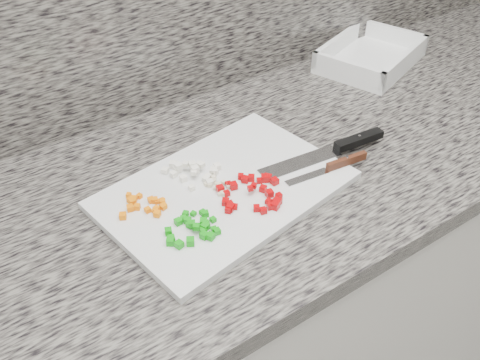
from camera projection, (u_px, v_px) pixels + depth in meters
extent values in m
cube|color=beige|center=(236.00, 322.00, 1.32)|extent=(3.92, 0.62, 0.86)
cube|color=#69655D|center=(235.00, 180.00, 1.04)|extent=(3.96, 0.64, 0.04)
cube|color=silver|center=(225.00, 190.00, 0.97)|extent=(0.47, 0.35, 0.01)
cube|color=orange|center=(162.00, 200.00, 0.93)|extent=(0.01, 0.01, 0.01)
cube|color=orange|center=(129.00, 195.00, 0.94)|extent=(0.01, 0.01, 0.01)
cube|color=orange|center=(137.00, 207.00, 0.92)|extent=(0.01, 0.01, 0.01)
cube|color=orange|center=(163.00, 207.00, 0.92)|extent=(0.01, 0.01, 0.01)
cube|color=orange|center=(157.00, 213.00, 0.91)|extent=(0.01, 0.01, 0.01)
cube|color=orange|center=(151.00, 200.00, 0.93)|extent=(0.01, 0.01, 0.01)
cube|color=orange|center=(132.00, 202.00, 0.93)|extent=(0.01, 0.01, 0.01)
cube|color=orange|center=(164.00, 205.00, 0.92)|extent=(0.01, 0.01, 0.01)
cube|color=orange|center=(148.00, 210.00, 0.91)|extent=(0.01, 0.01, 0.01)
cube|color=orange|center=(134.00, 199.00, 0.93)|extent=(0.02, 0.02, 0.01)
cube|color=orange|center=(155.00, 200.00, 0.93)|extent=(0.01, 0.01, 0.01)
cube|color=orange|center=(123.00, 216.00, 0.90)|extent=(0.02, 0.02, 0.01)
cube|color=orange|center=(155.00, 210.00, 0.91)|extent=(0.01, 0.01, 0.01)
cube|color=orange|center=(156.00, 208.00, 0.92)|extent=(0.01, 0.01, 0.01)
cube|color=orange|center=(157.00, 214.00, 0.90)|extent=(0.01, 0.01, 0.01)
cube|color=orange|center=(131.00, 200.00, 0.93)|extent=(0.01, 0.01, 0.01)
cube|color=orange|center=(163.00, 202.00, 0.93)|extent=(0.01, 0.01, 0.01)
cube|color=orange|center=(130.00, 208.00, 0.92)|extent=(0.01, 0.01, 0.01)
cube|color=orange|center=(157.00, 201.00, 0.93)|extent=(0.01, 0.01, 0.01)
cube|color=orange|center=(139.00, 196.00, 0.94)|extent=(0.01, 0.01, 0.01)
cube|color=white|center=(177.00, 169.00, 1.00)|extent=(0.01, 0.01, 0.01)
cube|color=white|center=(195.00, 169.00, 0.98)|extent=(0.01, 0.01, 0.01)
cube|color=white|center=(178.00, 166.00, 0.99)|extent=(0.01, 0.01, 0.01)
cube|color=white|center=(192.00, 165.00, 0.99)|extent=(0.02, 0.02, 0.01)
cube|color=white|center=(217.00, 166.00, 1.01)|extent=(0.01, 0.01, 0.01)
cube|color=white|center=(183.00, 179.00, 0.98)|extent=(0.01, 0.01, 0.01)
cube|color=white|center=(210.00, 183.00, 0.97)|extent=(0.01, 0.01, 0.01)
cube|color=white|center=(178.00, 165.00, 1.01)|extent=(0.01, 0.01, 0.01)
cube|color=white|center=(194.00, 172.00, 0.98)|extent=(0.02, 0.02, 0.01)
cube|color=white|center=(186.00, 164.00, 1.00)|extent=(0.01, 0.01, 0.01)
cube|color=white|center=(208.00, 176.00, 0.98)|extent=(0.01, 0.01, 0.01)
cube|color=white|center=(201.00, 165.00, 0.99)|extent=(0.01, 0.01, 0.01)
cube|color=white|center=(216.00, 167.00, 1.00)|extent=(0.01, 0.01, 0.01)
cube|color=white|center=(214.00, 172.00, 0.99)|extent=(0.01, 0.01, 0.01)
cube|color=white|center=(192.00, 188.00, 0.96)|extent=(0.01, 0.01, 0.01)
cube|color=white|center=(199.00, 164.00, 1.01)|extent=(0.01, 0.01, 0.01)
cube|color=white|center=(206.00, 179.00, 0.98)|extent=(0.02, 0.02, 0.01)
cube|color=white|center=(174.00, 174.00, 0.99)|extent=(0.01, 0.01, 0.01)
cube|color=white|center=(214.00, 171.00, 0.99)|extent=(0.02, 0.02, 0.01)
cube|color=white|center=(173.00, 164.00, 1.01)|extent=(0.02, 0.02, 0.01)
cube|color=white|center=(165.00, 170.00, 1.00)|extent=(0.02, 0.02, 0.01)
cube|color=#0E980D|center=(204.00, 235.00, 0.86)|extent=(0.02, 0.02, 0.01)
cube|color=#0E980D|center=(178.00, 222.00, 0.89)|extent=(0.01, 0.01, 0.01)
cube|color=#0E980D|center=(190.00, 225.00, 0.88)|extent=(0.01, 0.01, 0.01)
cube|color=#0E980D|center=(213.00, 220.00, 0.89)|extent=(0.01, 0.01, 0.01)
cube|color=#0E980D|center=(196.00, 227.00, 0.87)|extent=(0.02, 0.02, 0.01)
cube|color=#0E980D|center=(214.00, 229.00, 0.88)|extent=(0.01, 0.01, 0.01)
cube|color=#0E980D|center=(205.00, 227.00, 0.88)|extent=(0.02, 0.02, 0.01)
cube|color=#0E980D|center=(184.00, 218.00, 0.90)|extent=(0.01, 0.01, 0.01)
cube|color=#0E980D|center=(203.00, 230.00, 0.87)|extent=(0.01, 0.01, 0.01)
cube|color=#0E980D|center=(186.00, 214.00, 0.90)|extent=(0.01, 0.01, 0.01)
cube|color=#0E980D|center=(192.00, 224.00, 0.87)|extent=(0.01, 0.01, 0.01)
cube|color=#0E980D|center=(206.00, 214.00, 0.90)|extent=(0.01, 0.01, 0.01)
cube|color=#0E980D|center=(207.00, 223.00, 0.89)|extent=(0.01, 0.01, 0.01)
cube|color=#0E980D|center=(179.00, 244.00, 0.85)|extent=(0.01, 0.01, 0.01)
cube|color=#0E980D|center=(170.00, 241.00, 0.85)|extent=(0.02, 0.02, 0.01)
cube|color=#0E980D|center=(217.00, 231.00, 0.87)|extent=(0.01, 0.01, 0.01)
cube|color=#0E980D|center=(203.00, 213.00, 0.91)|extent=(0.01, 0.01, 0.01)
cube|color=#0E980D|center=(168.00, 231.00, 0.87)|extent=(0.01, 0.01, 0.01)
cube|color=#0E980D|center=(193.00, 214.00, 0.91)|extent=(0.01, 0.01, 0.01)
cube|color=#0E980D|center=(190.00, 241.00, 0.85)|extent=(0.02, 0.02, 0.01)
cube|color=#0E980D|center=(204.00, 221.00, 0.89)|extent=(0.02, 0.02, 0.01)
cube|color=#0E980D|center=(211.00, 236.00, 0.86)|extent=(0.02, 0.02, 0.01)
cube|color=#0E980D|center=(171.00, 239.00, 0.86)|extent=(0.01, 0.01, 0.01)
cube|color=#0E980D|center=(188.00, 220.00, 0.89)|extent=(0.02, 0.02, 0.01)
cube|color=#AB0206|center=(270.00, 206.00, 0.92)|extent=(0.01, 0.01, 0.01)
cube|color=#AB0206|center=(250.00, 188.00, 0.94)|extent=(0.01, 0.01, 0.01)
cube|color=#AB0206|center=(230.00, 204.00, 0.92)|extent=(0.01, 0.01, 0.01)
cube|color=#AB0206|center=(268.00, 202.00, 0.93)|extent=(0.01, 0.01, 0.01)
cube|color=#AB0206|center=(265.00, 178.00, 0.98)|extent=(0.02, 0.02, 0.01)
cube|color=#AB0206|center=(275.00, 206.00, 0.92)|extent=(0.02, 0.02, 0.01)
cube|color=#AB0206|center=(233.00, 186.00, 0.96)|extent=(0.02, 0.02, 0.01)
cube|color=#AB0206|center=(251.00, 178.00, 0.98)|extent=(0.02, 0.02, 0.01)
cube|color=#AB0206|center=(228.00, 184.00, 0.97)|extent=(0.01, 0.01, 0.01)
cube|color=#AB0206|center=(227.00, 193.00, 0.95)|extent=(0.01, 0.01, 0.01)
cube|color=#AB0206|center=(235.00, 207.00, 0.92)|extent=(0.01, 0.01, 0.01)
cube|color=#AB0206|center=(269.00, 193.00, 0.94)|extent=(0.01, 0.01, 0.01)
cube|color=#AB0206|center=(228.00, 210.00, 0.91)|extent=(0.02, 0.02, 0.01)
cube|color=#AB0206|center=(259.00, 181.00, 0.97)|extent=(0.01, 0.01, 0.01)
cube|color=#AB0206|center=(275.00, 181.00, 0.97)|extent=(0.01, 0.01, 0.01)
cube|color=#AB0206|center=(245.00, 179.00, 0.98)|extent=(0.02, 0.02, 0.01)
cube|color=#AB0206|center=(263.00, 210.00, 0.91)|extent=(0.01, 0.01, 0.01)
cube|color=#AB0206|center=(241.00, 176.00, 0.98)|extent=(0.01, 0.01, 0.01)
cube|color=#AB0206|center=(277.00, 202.00, 0.93)|extent=(0.02, 0.02, 0.01)
cube|color=#AB0206|center=(226.00, 202.00, 0.93)|extent=(0.02, 0.02, 0.01)
cube|color=#AB0206|center=(254.00, 186.00, 0.95)|extent=(0.01, 0.01, 0.01)
cube|color=#AB0206|center=(279.00, 196.00, 0.94)|extent=(0.01, 0.01, 0.01)
cube|color=#AB0206|center=(243.00, 178.00, 0.98)|extent=(0.01, 0.01, 0.01)
cube|color=#AB0206|center=(230.00, 208.00, 0.91)|extent=(0.02, 0.02, 0.01)
cube|color=#AB0206|center=(267.00, 178.00, 0.98)|extent=(0.02, 0.02, 0.01)
cube|color=#AB0206|center=(257.00, 208.00, 0.92)|extent=(0.01, 0.01, 0.01)
cube|color=#AB0206|center=(220.00, 189.00, 0.95)|extent=(0.02, 0.02, 0.01)
cube|color=#AB0206|center=(263.00, 189.00, 0.95)|extent=(0.02, 0.02, 0.01)
cube|color=beige|center=(219.00, 189.00, 0.96)|extent=(0.01, 0.01, 0.01)
cube|color=beige|center=(215.00, 187.00, 0.96)|extent=(0.01, 0.01, 0.01)
cube|color=beige|center=(229.00, 186.00, 0.96)|extent=(0.01, 0.01, 0.01)
cube|color=beige|center=(214.00, 181.00, 0.97)|extent=(0.01, 0.01, 0.01)
cube|color=beige|center=(219.00, 185.00, 0.97)|extent=(0.01, 0.01, 0.01)
cube|color=beige|center=(224.00, 194.00, 0.95)|extent=(0.01, 0.01, 0.01)
cube|color=beige|center=(221.00, 187.00, 0.96)|extent=(0.01, 0.01, 0.01)
cube|color=beige|center=(209.00, 185.00, 0.97)|extent=(0.01, 0.01, 0.01)
cube|color=beige|center=(213.00, 178.00, 0.98)|extent=(0.01, 0.01, 0.01)
cube|color=beige|center=(217.00, 184.00, 0.97)|extent=(0.01, 0.01, 0.01)
cube|color=beige|center=(220.00, 190.00, 0.96)|extent=(0.01, 0.01, 0.01)
cube|color=beige|center=(219.00, 194.00, 0.95)|extent=(0.01, 0.01, 0.01)
cube|color=beige|center=(206.00, 184.00, 0.97)|extent=(0.01, 0.01, 0.01)
cube|color=beige|center=(224.00, 182.00, 0.97)|extent=(0.01, 0.01, 0.01)
cube|color=beige|center=(222.00, 193.00, 0.95)|extent=(0.01, 0.01, 0.01)
cube|color=silver|center=(300.00, 163.00, 1.02)|extent=(0.17, 0.05, 0.00)
cube|color=black|center=(359.00, 140.00, 1.07)|extent=(0.11, 0.03, 0.02)
cylinder|color=silver|center=(359.00, 136.00, 1.07)|extent=(0.01, 0.01, 0.00)
cube|color=silver|center=(307.00, 177.00, 0.99)|extent=(0.09, 0.03, 0.00)
cube|color=#492112|center=(346.00, 161.00, 1.02)|extent=(0.09, 0.02, 0.02)
cylinder|color=silver|center=(347.00, 157.00, 1.01)|extent=(0.01, 0.01, 0.00)
cube|color=white|center=(370.00, 61.00, 1.38)|extent=(0.32, 0.27, 0.01)
cube|color=white|center=(340.00, 42.00, 1.40)|extent=(0.26, 0.10, 0.04)
cube|color=white|center=(405.00, 61.00, 1.32)|extent=(0.26, 0.10, 0.04)
cube|color=white|center=(392.00, 35.00, 1.44)|extent=(0.07, 0.19, 0.04)
cube|color=white|center=(348.00, 70.00, 1.28)|extent=(0.07, 0.19, 0.04)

